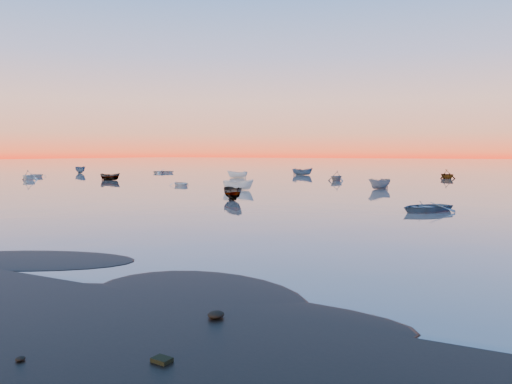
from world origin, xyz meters
The scene contains 4 objects.
ground centered at (0.00, 100.00, 0.00)m, with size 600.00×600.00×0.00m, color #6E615C.
moored_fleet centered at (0.00, 53.00, 0.00)m, with size 124.00×58.00×1.20m, color white, non-canonical shape.
boat_near_left centered at (-15.70, 41.54, 0.00)m, with size 3.96×1.65×0.99m, color white.
boat_near_center centered at (-4.55, 38.15, 0.00)m, with size 3.86×1.63×1.34m, color white.
Camera 1 is at (25.86, -15.46, 4.63)m, focal length 35.00 mm.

